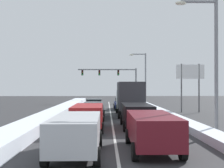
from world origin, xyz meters
TOP-DOWN VIEW (x-y plane):
  - ground_plane at (0.00, 17.70)m, footprint 120.00×120.00m
  - lane_stripe_between_right_lane_and_center_lane at (-0.00, 22.13)m, footprint 0.14×48.68m
  - snow_bank_right_shoulder at (5.30, 22.13)m, footprint 1.26×48.68m
  - snow_bank_left_shoulder at (-5.30, 22.13)m, footprint 1.95×48.68m
  - suv_maroon_right_lane_nearest at (1.62, 6.78)m, footprint 2.16×4.90m
  - suv_black_right_lane_second at (1.70, 13.86)m, footprint 2.16×4.90m
  - box_truck_right_lane_third at (1.85, 21.93)m, footprint 2.53×7.20m
  - sedan_navy_right_lane_fourth at (1.50, 29.60)m, footprint 2.00×4.50m
  - suv_silver_center_lane_nearest at (-1.76, 6.00)m, footprint 2.16×4.90m
  - suv_red_center_lane_second at (-1.72, 12.96)m, footprint 2.16×4.90m
  - sedan_charcoal_center_lane_third at (-1.63, 19.56)m, footprint 2.00×4.50m
  - sedan_green_center_lane_fourth at (-1.82, 25.70)m, footprint 2.00×4.50m
  - traffic_light_gantry at (1.18, 44.24)m, footprint 10.60×0.47m
  - street_lamp_right_near at (5.95, 11.06)m, footprint 2.66×0.36m
  - street_lamp_right_mid at (5.34, 37.62)m, footprint 2.66×0.36m
  - roadside_sign_right at (9.03, 25.37)m, footprint 3.20×0.16m

SIDE VIEW (x-z plane):
  - ground_plane at x=0.00m, z-range 0.00..0.00m
  - lane_stripe_between_right_lane_and_center_lane at x=0.00m, z-range 0.00..0.01m
  - snow_bank_right_shoulder at x=5.30m, z-range 0.00..0.47m
  - snow_bank_left_shoulder at x=-5.30m, z-range 0.00..0.72m
  - sedan_navy_right_lane_fourth at x=1.50m, z-range 0.01..1.52m
  - sedan_charcoal_center_lane_third at x=-1.63m, z-range 0.01..1.52m
  - sedan_green_center_lane_fourth at x=-1.82m, z-range 0.01..1.52m
  - suv_maroon_right_lane_nearest at x=1.62m, z-range 0.18..1.85m
  - suv_black_right_lane_second at x=1.70m, z-range 0.18..1.85m
  - suv_silver_center_lane_nearest at x=-1.76m, z-range 0.18..1.85m
  - suv_red_center_lane_second at x=-1.72m, z-range 0.18..1.85m
  - box_truck_right_lane_third at x=1.85m, z-range 0.22..3.58m
  - roadside_sign_right at x=9.03m, z-range 1.27..6.77m
  - traffic_light_gantry at x=1.18m, z-range 1.62..7.82m
  - street_lamp_right_mid at x=5.34m, z-range 0.80..8.93m
  - street_lamp_right_near at x=5.95m, z-range 0.81..9.13m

